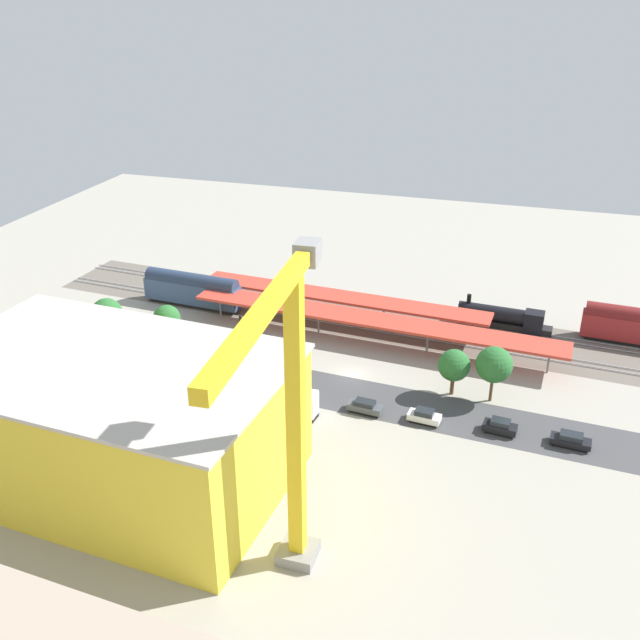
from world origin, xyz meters
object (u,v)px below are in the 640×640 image
at_px(locomotive, 505,318).
at_px(parked_car_4, 300,396).
at_px(street_tree_0, 167,319).
at_px(street_tree_3, 454,365).
at_px(street_tree_1, 107,314).
at_px(traffic_light, 241,331).
at_px(platform_canopy_near, 372,319).
at_px(street_tree_2, 494,365).
at_px(box_truck_2, 220,389).
at_px(parked_car_0, 571,440).
at_px(tower_crane, 289,408).
at_px(construction_building, 114,422).
at_px(parked_car_1, 500,427).
at_px(freight_coach_far, 192,289).
at_px(platform_canopy_far, 341,297).
at_px(box_truck_0, 286,402).
at_px(box_truck_1, 281,400).
at_px(parked_car_2, 424,417).
at_px(parked_car_3, 365,407).

height_order(locomotive, parked_car_4, locomotive).
bearing_deg(street_tree_0, street_tree_3, 178.86).
distance_m(street_tree_1, traffic_light, 22.02).
xyz_separation_m(locomotive, street_tree_1, (58.25, 22.83, 2.94)).
height_order(platform_canopy_near, street_tree_2, street_tree_2).
relative_size(box_truck_2, street_tree_1, 1.40).
bearing_deg(parked_car_0, street_tree_0, -8.43).
height_order(locomotive, tower_crane, tower_crane).
bearing_deg(parked_car_0, construction_building, 23.16).
bearing_deg(parked_car_4, parked_car_1, -179.07).
xyz_separation_m(locomotive, freight_coach_far, (51.90, 6.93, 1.43)).
relative_size(freight_coach_far, tower_crane, 0.57).
bearing_deg(platform_canopy_far, parked_car_4, 93.69).
bearing_deg(street_tree_2, parked_car_0, 143.17).
bearing_deg(box_truck_0, freight_coach_far, -45.65).
height_order(freight_coach_far, box_truck_1, freight_coach_far).
relative_size(parked_car_2, parked_car_3, 0.91).
height_order(parked_car_2, street_tree_2, street_tree_2).
bearing_deg(street_tree_0, parked_car_4, 160.04).
bearing_deg(street_tree_0, tower_crane, 131.25).
xyz_separation_m(platform_canopy_near, street_tree_1, (38.88, 11.46, 0.75)).
relative_size(parked_car_4, box_truck_0, 0.54).
height_order(parked_car_0, street_tree_2, street_tree_2).
bearing_deg(parked_car_0, street_tree_3, -27.05).
xyz_separation_m(construction_building, tower_crane, (-23.31, 8.05, 11.10)).
height_order(parked_car_2, box_truck_0, box_truck_0).
xyz_separation_m(freight_coach_far, parked_car_1, (-53.35, 23.56, -2.32)).
bearing_deg(street_tree_0, parked_car_2, 167.88).
relative_size(parked_car_2, tower_crane, 0.14).
relative_size(parked_car_1, street_tree_3, 0.65).
relative_size(construction_building, box_truck_1, 3.61).
relative_size(construction_building, street_tree_0, 5.35).
height_order(parked_car_3, street_tree_0, street_tree_0).
bearing_deg(platform_canopy_near, locomotive, -149.58).
distance_m(tower_crane, box_truck_1, 32.25).
xyz_separation_m(street_tree_2, street_tree_3, (5.13, -0.22, -1.06)).
xyz_separation_m(street_tree_0, street_tree_3, (-42.92, 0.85, -0.48)).
bearing_deg(traffic_light, parked_car_4, 144.63).
distance_m(street_tree_0, street_tree_3, 42.93).
xyz_separation_m(freight_coach_far, tower_crane, (-36.38, 52.72, 15.08)).
distance_m(parked_car_1, street_tree_3, 10.75).
distance_m(parked_car_1, parked_car_3, 17.05).
xyz_separation_m(parked_car_3, box_truck_1, (10.40, 3.03, 1.01)).
xyz_separation_m(parked_car_1, street_tree_2, (1.77, -7.21, 4.63)).
height_order(street_tree_1, street_tree_3, street_tree_1).
bearing_deg(platform_canopy_far, freight_coach_far, 5.18).
xyz_separation_m(parked_car_2, parked_car_4, (16.54, 0.01, 0.03)).
bearing_deg(street_tree_1, box_truck_0, 161.00).
distance_m(construction_building, box_truck_1, 22.47).
relative_size(parked_car_4, street_tree_1, 0.64).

